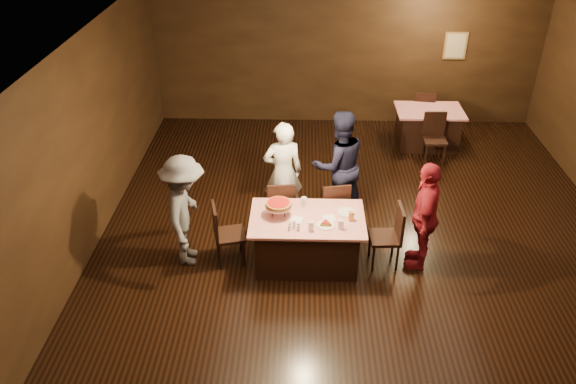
{
  "coord_description": "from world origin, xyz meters",
  "views": [
    {
      "loc": [
        -0.89,
        -6.45,
        5.15
      ],
      "look_at": [
        -1.09,
        0.3,
        1.0
      ],
      "focal_mm": 35.0,
      "sensor_mm": 36.0,
      "label": 1
    }
  ],
  "objects_px": {
    "chair_back_near": "(435,139)",
    "back_table": "(427,128)",
    "chair_back_far": "(423,112)",
    "diner_grey_knit": "(185,211)",
    "glass_front_right": "(341,224)",
    "diner_white_jacket": "(283,172)",
    "glass_front_left": "(311,226)",
    "diner_red_shirt": "(425,216)",
    "chair_far_right": "(333,207)",
    "chair_end_right": "(385,236)",
    "glass_back": "(304,202)",
    "chair_far_left": "(281,206)",
    "glass_amber": "(351,216)",
    "chair_end_left": "(230,234)",
    "diner_navy_hoodie": "(339,165)",
    "pizza_stand": "(279,204)",
    "main_table": "(307,240)",
    "plate_empty": "(346,212)"
  },
  "relations": [
    {
      "from": "chair_back_near",
      "to": "diner_red_shirt",
      "type": "relative_size",
      "value": 0.58
    },
    {
      "from": "chair_end_right",
      "to": "pizza_stand",
      "type": "relative_size",
      "value": 2.5
    },
    {
      "from": "diner_navy_hoodie",
      "to": "pizza_stand",
      "type": "height_order",
      "value": "diner_navy_hoodie"
    },
    {
      "from": "chair_far_left",
      "to": "chair_end_right",
      "type": "distance_m",
      "value": 1.68
    },
    {
      "from": "chair_far_right",
      "to": "diner_red_shirt",
      "type": "xyz_separation_m",
      "value": [
        1.22,
        -0.74,
        0.35
      ]
    },
    {
      "from": "diner_navy_hoodie",
      "to": "plate_empty",
      "type": "xyz_separation_m",
      "value": [
        0.06,
        -1.14,
        -0.13
      ]
    },
    {
      "from": "chair_far_left",
      "to": "diner_navy_hoodie",
      "type": "xyz_separation_m",
      "value": [
        0.89,
        0.54,
        0.43
      ]
    },
    {
      "from": "chair_far_right",
      "to": "chair_end_right",
      "type": "relative_size",
      "value": 1.0
    },
    {
      "from": "chair_far_right",
      "to": "diner_grey_knit",
      "type": "bearing_deg",
      "value": 8.8
    },
    {
      "from": "chair_back_far",
      "to": "glass_front_left",
      "type": "xyz_separation_m",
      "value": [
        -2.35,
        -4.73,
        0.37
      ]
    },
    {
      "from": "chair_end_left",
      "to": "chair_back_far",
      "type": "distance_m",
      "value": 5.65
    },
    {
      "from": "back_table",
      "to": "diner_navy_hoodie",
      "type": "relative_size",
      "value": 0.72
    },
    {
      "from": "diner_grey_knit",
      "to": "plate_empty",
      "type": "relative_size",
      "value": 6.71
    },
    {
      "from": "chair_end_left",
      "to": "chair_end_right",
      "type": "relative_size",
      "value": 1.0
    },
    {
      "from": "plate_empty",
      "to": "glass_front_left",
      "type": "relative_size",
      "value": 1.79
    },
    {
      "from": "diner_navy_hoodie",
      "to": "diner_red_shirt",
      "type": "height_order",
      "value": "diner_navy_hoodie"
    },
    {
      "from": "chair_far_left",
      "to": "diner_red_shirt",
      "type": "relative_size",
      "value": 0.58
    },
    {
      "from": "chair_back_far",
      "to": "diner_navy_hoodie",
      "type": "height_order",
      "value": "diner_navy_hoodie"
    },
    {
      "from": "chair_end_right",
      "to": "glass_front_left",
      "type": "relative_size",
      "value": 6.79
    },
    {
      "from": "chair_far_left",
      "to": "plate_empty",
      "type": "relative_size",
      "value": 3.8
    },
    {
      "from": "chair_far_left",
      "to": "chair_end_right",
      "type": "height_order",
      "value": "same"
    },
    {
      "from": "glass_amber",
      "to": "diner_white_jacket",
      "type": "bearing_deg",
      "value": 129.63
    },
    {
      "from": "glass_front_left",
      "to": "glass_amber",
      "type": "bearing_deg",
      "value": 24.44
    },
    {
      "from": "back_table",
      "to": "glass_amber",
      "type": "distance_m",
      "value": 4.31
    },
    {
      "from": "chair_far_left",
      "to": "pizza_stand",
      "type": "bearing_deg",
      "value": 83.89
    },
    {
      "from": "glass_amber",
      "to": "diner_red_shirt",
      "type": "bearing_deg",
      "value": 3.58
    },
    {
      "from": "chair_end_right",
      "to": "diner_grey_knit",
      "type": "bearing_deg",
      "value": -93.13
    },
    {
      "from": "plate_empty",
      "to": "chair_far_right",
      "type": "bearing_deg",
      "value": 104.04
    },
    {
      "from": "chair_end_right",
      "to": "plate_empty",
      "type": "bearing_deg",
      "value": -108.13
    },
    {
      "from": "chair_end_left",
      "to": "diner_grey_knit",
      "type": "height_order",
      "value": "diner_grey_knit"
    },
    {
      "from": "chair_far_right",
      "to": "glass_back",
      "type": "relative_size",
      "value": 6.79
    },
    {
      "from": "diner_navy_hoodie",
      "to": "pizza_stand",
      "type": "bearing_deg",
      "value": 34.92
    },
    {
      "from": "chair_far_left",
      "to": "chair_back_far",
      "type": "bearing_deg",
      "value": -133.39
    },
    {
      "from": "chair_far_left",
      "to": "diner_grey_knit",
      "type": "distance_m",
      "value": 1.54
    },
    {
      "from": "chair_far_right",
      "to": "glass_back",
      "type": "distance_m",
      "value": 0.73
    },
    {
      "from": "glass_back",
      "to": "diner_grey_knit",
      "type": "bearing_deg",
      "value": -170.13
    },
    {
      "from": "diner_grey_knit",
      "to": "back_table",
      "type": "bearing_deg",
      "value": -49.75
    },
    {
      "from": "back_table",
      "to": "chair_far_left",
      "type": "relative_size",
      "value": 1.37
    },
    {
      "from": "chair_back_far",
      "to": "main_table",
      "type": "bearing_deg",
      "value": 70.43
    },
    {
      "from": "chair_back_far",
      "to": "glass_front_right",
      "type": "bearing_deg",
      "value": 76.25
    },
    {
      "from": "chair_back_far",
      "to": "diner_grey_knit",
      "type": "distance_m",
      "value": 6.05
    },
    {
      "from": "chair_back_near",
      "to": "back_table",
      "type": "bearing_deg",
      "value": 89.02
    },
    {
      "from": "chair_end_left",
      "to": "chair_back_near",
      "type": "distance_m",
      "value": 4.7
    },
    {
      "from": "chair_far_left",
      "to": "diner_navy_hoodie",
      "type": "bearing_deg",
      "value": -154.99
    },
    {
      "from": "chair_far_right",
      "to": "pizza_stand",
      "type": "height_order",
      "value": "pizza_stand"
    },
    {
      "from": "chair_far_right",
      "to": "glass_front_left",
      "type": "distance_m",
      "value": 1.17
    },
    {
      "from": "chair_far_right",
      "to": "chair_end_right",
      "type": "bearing_deg",
      "value": 122.5
    },
    {
      "from": "chair_back_near",
      "to": "chair_back_far",
      "type": "distance_m",
      "value": 1.3
    },
    {
      "from": "glass_front_right",
      "to": "diner_white_jacket",
      "type": "bearing_deg",
      "value": 120.97
    },
    {
      "from": "glass_front_left",
      "to": "main_table",
      "type": "bearing_deg",
      "value": 99.46
    }
  ]
}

